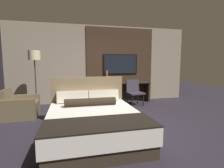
{
  "coord_description": "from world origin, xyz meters",
  "views": [
    {
      "loc": [
        -0.9,
        -3.83,
        1.42
      ],
      "look_at": [
        0.26,
        0.9,
        0.85
      ],
      "focal_mm": 28.0,
      "sensor_mm": 36.0,
      "label": 1
    }
  ],
  "objects_px": {
    "tv": "(120,64)",
    "armchair_by_window": "(20,108)",
    "desk": "(122,88)",
    "vase_short": "(115,80)",
    "vase_tall": "(107,76)",
    "floor_lamp": "(35,60)",
    "bed": "(93,121)",
    "desk_chair": "(134,90)"
  },
  "relations": [
    {
      "from": "armchair_by_window",
      "to": "vase_short",
      "type": "relative_size",
      "value": 4.35
    },
    {
      "from": "bed",
      "to": "vase_short",
      "type": "height_order",
      "value": "bed"
    },
    {
      "from": "floor_lamp",
      "to": "vase_short",
      "type": "bearing_deg",
      "value": 13.05
    },
    {
      "from": "floor_lamp",
      "to": "vase_tall",
      "type": "bearing_deg",
      "value": 14.95
    },
    {
      "from": "vase_short",
      "to": "desk_chair",
      "type": "bearing_deg",
      "value": -49.03
    },
    {
      "from": "bed",
      "to": "desk_chair",
      "type": "relative_size",
      "value": 2.5
    },
    {
      "from": "tv",
      "to": "desk_chair",
      "type": "relative_size",
      "value": 1.51
    },
    {
      "from": "desk",
      "to": "desk_chair",
      "type": "distance_m",
      "value": 0.62
    },
    {
      "from": "tv",
      "to": "floor_lamp",
      "type": "height_order",
      "value": "floor_lamp"
    },
    {
      "from": "tv",
      "to": "vase_short",
      "type": "distance_m",
      "value": 0.64
    },
    {
      "from": "tv",
      "to": "vase_short",
      "type": "bearing_deg",
      "value": -147.83
    },
    {
      "from": "desk_chair",
      "to": "floor_lamp",
      "type": "bearing_deg",
      "value": 173.43
    },
    {
      "from": "vase_short",
      "to": "bed",
      "type": "bearing_deg",
      "value": -112.86
    },
    {
      "from": "tv",
      "to": "desk_chair",
      "type": "xyz_separation_m",
      "value": [
        0.28,
        -0.75,
        -0.89
      ]
    },
    {
      "from": "armchair_by_window",
      "to": "desk_chair",
      "type": "bearing_deg",
      "value": -80.94
    },
    {
      "from": "bed",
      "to": "desk_chair",
      "type": "distance_m",
      "value": 2.86
    },
    {
      "from": "armchair_by_window",
      "to": "tv",
      "type": "bearing_deg",
      "value": -67.87
    },
    {
      "from": "bed",
      "to": "desk",
      "type": "distance_m",
      "value": 3.18
    },
    {
      "from": "bed",
      "to": "desk",
      "type": "relative_size",
      "value": 1.06
    },
    {
      "from": "floor_lamp",
      "to": "desk",
      "type": "bearing_deg",
      "value": 11.23
    },
    {
      "from": "bed",
      "to": "floor_lamp",
      "type": "xyz_separation_m",
      "value": [
        -1.42,
        2.26,
        1.22
      ]
    },
    {
      "from": "desk",
      "to": "vase_tall",
      "type": "bearing_deg",
      "value": 175.19
    },
    {
      "from": "bed",
      "to": "vase_short",
      "type": "distance_m",
      "value": 3.16
    },
    {
      "from": "armchair_by_window",
      "to": "floor_lamp",
      "type": "xyz_separation_m",
      "value": [
        0.32,
        0.58,
        1.26
      ]
    },
    {
      "from": "tv",
      "to": "floor_lamp",
      "type": "relative_size",
      "value": 0.73
    },
    {
      "from": "armchair_by_window",
      "to": "vase_tall",
      "type": "height_order",
      "value": "vase_tall"
    },
    {
      "from": "desk",
      "to": "floor_lamp",
      "type": "xyz_separation_m",
      "value": [
        -2.87,
        -0.57,
        1.01
      ]
    },
    {
      "from": "bed",
      "to": "tv",
      "type": "xyz_separation_m",
      "value": [
        1.45,
        3.02,
        1.1
      ]
    },
    {
      "from": "desk",
      "to": "floor_lamp",
      "type": "distance_m",
      "value": 3.1
    },
    {
      "from": "armchair_by_window",
      "to": "vase_short",
      "type": "bearing_deg",
      "value": -68.7
    },
    {
      "from": "desk",
      "to": "vase_short",
      "type": "distance_m",
      "value": 0.41
    },
    {
      "from": "desk",
      "to": "desk_chair",
      "type": "relative_size",
      "value": 2.36
    },
    {
      "from": "vase_tall",
      "to": "vase_short",
      "type": "height_order",
      "value": "vase_tall"
    },
    {
      "from": "bed",
      "to": "floor_lamp",
      "type": "bearing_deg",
      "value": 122.19
    },
    {
      "from": "vase_tall",
      "to": "bed",
      "type": "bearing_deg",
      "value": -107.19
    },
    {
      "from": "vase_tall",
      "to": "floor_lamp",
      "type": "bearing_deg",
      "value": -165.05
    },
    {
      "from": "desk",
      "to": "vase_short",
      "type": "xyz_separation_m",
      "value": [
        -0.24,
        0.04,
        0.33
      ]
    },
    {
      "from": "desk_chair",
      "to": "bed",
      "type": "bearing_deg",
      "value": -134.04
    },
    {
      "from": "tv",
      "to": "armchair_by_window",
      "type": "bearing_deg",
      "value": -157.18
    },
    {
      "from": "tv",
      "to": "armchair_by_window",
      "type": "xyz_separation_m",
      "value": [
        -3.18,
        -1.34,
        -1.15
      ]
    },
    {
      "from": "tv",
      "to": "vase_tall",
      "type": "xyz_separation_m",
      "value": [
        -0.56,
        -0.14,
        -0.45
      ]
    },
    {
      "from": "armchair_by_window",
      "to": "vase_tall",
      "type": "bearing_deg",
      "value": -66.19
    }
  ]
}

